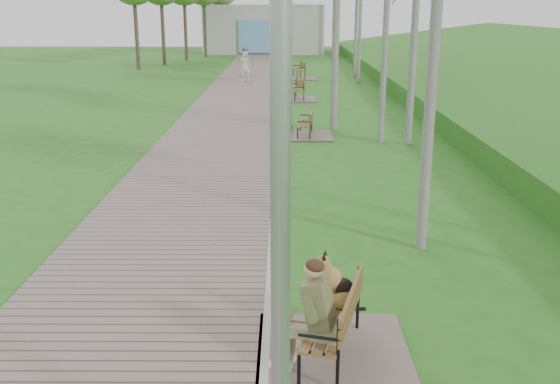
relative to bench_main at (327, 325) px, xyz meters
The scene contains 12 objects.
walkway 19.47m from the bench_main, 97.19° to the left, with size 3.50×67.00×0.04m, color #74655E.
kerb 19.33m from the bench_main, 92.04° to the left, with size 0.10×67.00×0.05m, color #999993.
building_north 48.86m from the bench_main, 92.57° to the left, with size 10.00×5.20×4.00m.
bench_main is the anchor object (origin of this frame).
bench_second 12.64m from the bench_main, 89.21° to the left, with size 1.57×1.74×0.96m.
bench_third 20.53m from the bench_main, 89.94° to the left, with size 1.69×1.87×1.04m.
bench_far 28.70m from the bench_main, 89.28° to the left, with size 1.86×2.06×1.14m.
lamp_post_near 3.30m from the bench_main, 102.33° to the right, with size 0.23×0.23×5.84m.
lamp_post_second 13.25m from the bench_main, 91.23° to the left, with size 0.19×0.19×4.81m.
lamp_post_third 23.90m from the bench_main, 90.62° to the left, with size 0.21×0.21×5.44m.
pedestrian_near 27.30m from the bench_main, 95.32° to the left, with size 0.58×0.38×1.60m, color white.
pedestrian_far 30.13m from the bench_main, 95.20° to the left, with size 0.79×0.61×1.62m, color gray.
Camera 1 is at (0.20, -4.03, 3.82)m, focal length 40.00 mm.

